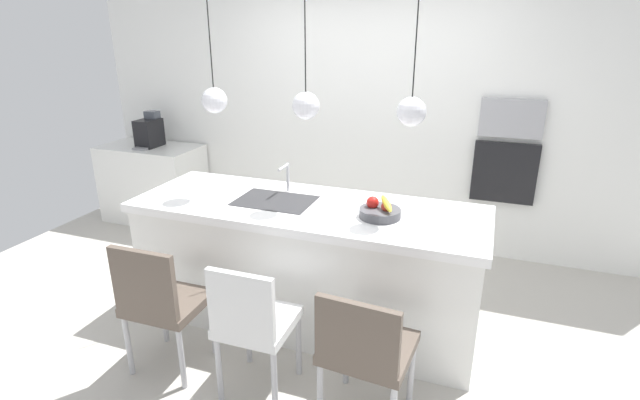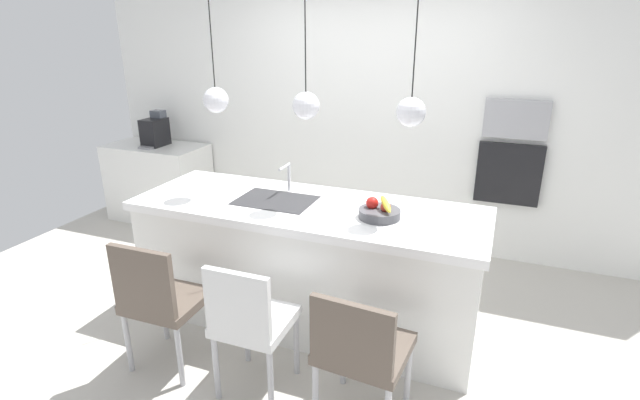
% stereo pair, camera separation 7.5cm
% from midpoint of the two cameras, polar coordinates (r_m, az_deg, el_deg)
% --- Properties ---
extents(floor, '(6.60, 6.60, 0.00)m').
position_cam_midpoint_polar(floor, '(3.82, -0.86, -13.76)').
color(floor, '#BCB7AD').
rests_on(floor, ground).
extents(back_wall, '(6.00, 0.10, 2.60)m').
position_cam_midpoint_polar(back_wall, '(4.81, 6.64, 10.01)').
color(back_wall, white).
rests_on(back_wall, ground).
extents(kitchen_island, '(2.52, 0.89, 0.93)m').
position_cam_midpoint_polar(kitchen_island, '(3.58, -0.90, -7.53)').
color(kitchen_island, white).
rests_on(kitchen_island, ground).
extents(sink_basin, '(0.56, 0.40, 0.02)m').
position_cam_midpoint_polar(sink_basin, '(3.49, -4.73, -0.12)').
color(sink_basin, '#2D2D30').
rests_on(sink_basin, kitchen_island).
extents(faucet, '(0.02, 0.17, 0.22)m').
position_cam_midpoint_polar(faucet, '(3.63, -3.33, 3.15)').
color(faucet, silver).
rests_on(faucet, kitchen_island).
extents(fruit_bowl, '(0.28, 0.28, 0.16)m').
position_cam_midpoint_polar(fruit_bowl, '(3.18, 7.78, -1.38)').
color(fruit_bowl, '#4C4C51').
rests_on(fruit_bowl, kitchen_island).
extents(side_counter, '(1.10, 0.60, 0.87)m').
position_cam_midpoint_polar(side_counter, '(5.80, -18.29, 2.04)').
color(side_counter, white).
rests_on(side_counter, ground).
extents(coffee_machine, '(0.20, 0.35, 0.38)m').
position_cam_midpoint_polar(coffee_machine, '(5.65, -18.75, 7.78)').
color(coffee_machine, black).
rests_on(coffee_machine, side_counter).
extents(microwave, '(0.54, 0.08, 0.34)m').
position_cam_midpoint_polar(microwave, '(4.58, 22.83, 8.92)').
color(microwave, '#9E9EA3').
rests_on(microwave, back_wall).
extents(oven, '(0.56, 0.08, 0.56)m').
position_cam_midpoint_polar(oven, '(4.69, 22.02, 2.94)').
color(oven, black).
rests_on(oven, back_wall).
extents(chair_near, '(0.46, 0.43, 0.92)m').
position_cam_midpoint_polar(chair_near, '(3.21, -17.97, -11.08)').
color(chair_near, brown).
rests_on(chair_near, ground).
extents(chair_middle, '(0.42, 0.43, 0.89)m').
position_cam_midpoint_polar(chair_middle, '(2.89, -7.56, -14.07)').
color(chair_middle, silver).
rests_on(chair_middle, ground).
extents(chair_far, '(0.50, 0.49, 0.86)m').
position_cam_midpoint_polar(chair_far, '(2.68, 5.72, -17.26)').
color(chair_far, brown).
rests_on(chair_far, ground).
extents(pendant_light_left, '(0.18, 0.18, 0.78)m').
position_cam_midpoint_polar(pendant_light_left, '(3.54, -11.74, 11.65)').
color(pendant_light_left, silver).
extents(pendant_light_center, '(0.18, 0.18, 0.78)m').
position_cam_midpoint_polar(pendant_light_center, '(3.21, -1.01, 11.25)').
color(pendant_light_center, silver).
extents(pendant_light_right, '(0.18, 0.18, 0.78)m').
position_cam_midpoint_polar(pendant_light_right, '(3.02, 11.53, 10.30)').
color(pendant_light_right, silver).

